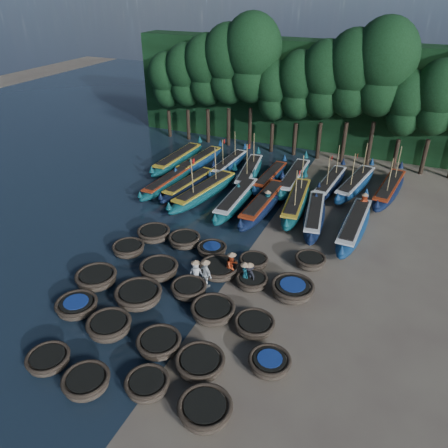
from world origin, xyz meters
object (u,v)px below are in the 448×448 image
at_px(coracle_18, 252,281).
at_px(long_boat_10, 200,161).
at_px(coracle_16, 159,269).
at_px(long_boat_6, 296,202).
at_px(fisherman_0, 196,272).
at_px(fisherman_5, 267,200).
at_px(long_boat_8, 354,225).
at_px(long_boat_16, 355,184).
at_px(coracle_12, 189,289).
at_px(long_boat_15, 330,183).
at_px(coracle_20, 154,234).
at_px(coracle_23, 254,262).
at_px(coracle_17, 219,269).
at_px(coracle_15, 129,249).
at_px(long_boat_9, 178,159).
at_px(fisherman_2, 232,265).
at_px(coracle_3, 147,385).
at_px(coracle_5, 77,306).
at_px(long_boat_1, 168,182).
at_px(coracle_10, 96,278).
at_px(long_boat_2, 189,184).
at_px(coracle_4, 205,410).
at_px(long_boat_13, 270,177).
at_px(coracle_9, 270,363).
at_px(coracle_13, 213,311).
at_px(long_boat_3, 205,191).
at_px(long_boat_4, 236,199).
at_px(coracle_11, 139,295).
at_px(fisherman_3, 249,275).
at_px(fisherman_6, 364,204).
at_px(coracle_2, 86,382).
at_px(long_boat_7, 314,215).
at_px(coracle_8, 200,363).
at_px(coracle_19, 292,289).
at_px(long_boat_17, 389,189).
at_px(long_boat_5, 263,203).
at_px(long_boat_11, 229,164).
at_px(coracle_14, 254,325).
at_px(long_boat_12, 249,173).
at_px(fisherman_1, 245,274).
at_px(coracle_22, 212,249).
at_px(coracle_21, 184,240).
at_px(coracle_24, 310,261).
at_px(coracle_1, 48,360).

height_order(coracle_18, long_boat_10, long_boat_10).
xyz_separation_m(coracle_16, long_boat_6, (4.87, 11.34, 0.12)).
relative_size(fisherman_0, fisherman_5, 1.02).
xyz_separation_m(long_boat_8, long_boat_16, (-1.06, 6.91, -0.02)).
relative_size(coracle_12, long_boat_15, 0.29).
bearing_deg(coracle_20, long_boat_16, 50.72).
bearing_deg(coracle_23, coracle_17, -133.35).
xyz_separation_m(long_boat_6, long_boat_15, (1.56, 4.48, -0.06)).
bearing_deg(coracle_15, coracle_12, -21.01).
bearing_deg(long_boat_9, fisherman_2, -49.34).
distance_m(coracle_3, long_boat_16, 24.01).
xyz_separation_m(coracle_5, long_boat_1, (-3.51, 15.10, 0.10)).
bearing_deg(coracle_10, long_boat_2, 95.01).
distance_m(long_boat_1, fisherman_5, 8.70).
height_order(coracle_4, coracle_10, coracle_10).
xyz_separation_m(coracle_5, long_boat_13, (3.80, 19.51, 0.09)).
xyz_separation_m(long_boat_6, long_boat_10, (-10.31, 4.58, -0.06)).
xyz_separation_m(coracle_9, coracle_13, (-3.71, 2.06, 0.02)).
bearing_deg(coracle_9, long_boat_3, 125.50).
relative_size(long_boat_3, long_boat_4, 1.04).
bearing_deg(coracle_13, coracle_18, 73.78).
relative_size(coracle_9, coracle_11, 0.70).
distance_m(coracle_11, coracle_15, 4.85).
xyz_separation_m(fisherman_3, fisherman_6, (4.46, 11.22, 0.09)).
height_order(coracle_2, long_boat_7, long_boat_7).
bearing_deg(long_boat_4, long_boat_8, -4.90).
bearing_deg(coracle_13, coracle_8, -74.04).
height_order(coracle_19, long_boat_4, long_boat_4).
bearing_deg(coracle_9, coracle_23, 115.70).
relative_size(coracle_23, long_boat_3, 0.21).
distance_m(coracle_15, long_boat_3, 9.08).
height_order(coracle_3, fisherman_0, fisherman_0).
bearing_deg(long_boat_15, long_boat_17, 12.58).
xyz_separation_m(coracle_15, long_boat_16, (11.25, 15.24, 0.18)).
distance_m(long_boat_5, long_boat_11, 8.33).
bearing_deg(coracle_11, long_boat_8, 52.73).
height_order(coracle_15, long_boat_7, long_boat_7).
xyz_separation_m(coracle_20, long_boat_10, (-3.02, 12.61, 0.09)).
bearing_deg(coracle_3, long_boat_5, 93.51).
bearing_deg(fisherman_0, long_boat_4, -91.83).
bearing_deg(coracle_14, long_boat_12, 111.96).
bearing_deg(long_boat_17, long_boat_4, -141.17).
bearing_deg(coracle_12, fisherman_1, 38.52).
bearing_deg(long_boat_4, coracle_22, -82.02).
xyz_separation_m(coracle_15, coracle_18, (8.16, 0.01, -0.01)).
distance_m(long_boat_8, long_boat_16, 6.99).
bearing_deg(long_boat_17, long_boat_13, -165.01).
height_order(coracle_21, coracle_24, coracle_21).
bearing_deg(coracle_1, long_boat_4, 84.83).
bearing_deg(coracle_10, long_boat_8, 43.83).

